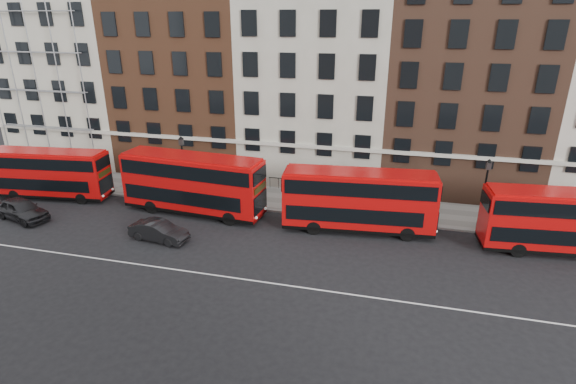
% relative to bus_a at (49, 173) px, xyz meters
% --- Properties ---
extents(ground, '(120.00, 120.00, 0.00)m').
position_rel_bus_a_xyz_m(ground, '(20.72, -6.25, -2.24)').
color(ground, black).
rests_on(ground, ground).
extents(pavement, '(80.00, 5.00, 0.15)m').
position_rel_bus_a_xyz_m(pavement, '(20.72, 4.25, -2.17)').
color(pavement, gray).
rests_on(pavement, ground).
extents(kerb, '(80.00, 0.30, 0.16)m').
position_rel_bus_a_xyz_m(kerb, '(20.72, 1.75, -2.16)').
color(kerb, gray).
rests_on(kerb, ground).
extents(road_centre_line, '(70.00, 0.12, 0.01)m').
position_rel_bus_a_xyz_m(road_centre_line, '(20.72, -8.25, -2.24)').
color(road_centre_line, white).
rests_on(road_centre_line, ground).
extents(building_terrace, '(64.00, 11.95, 22.00)m').
position_rel_bus_a_xyz_m(building_terrace, '(20.41, 11.63, 8.00)').
color(building_terrace, '#B7B19E').
rests_on(building_terrace, ground).
extents(bus_a, '(10.15, 3.53, 4.18)m').
position_rel_bus_a_xyz_m(bus_a, '(0.00, 0.00, 0.00)').
color(bus_a, '#BF090A').
rests_on(bus_a, ground).
extents(bus_b, '(11.43, 3.64, 4.72)m').
position_rel_bus_a_xyz_m(bus_b, '(13.18, 0.01, 0.29)').
color(bus_b, '#BF090A').
rests_on(bus_b, ground).
extents(bus_c, '(10.91, 3.56, 4.50)m').
position_rel_bus_a_xyz_m(bus_c, '(25.97, 0.00, 0.17)').
color(bus_c, '#BF090A').
rests_on(bus_c, ground).
extents(bus_d, '(10.33, 3.40, 4.26)m').
position_rel_bus_a_xyz_m(bus_d, '(39.23, 0.00, 0.04)').
color(bus_d, '#BF090A').
rests_on(bus_d, ground).
extents(car_rear, '(5.14, 3.11, 1.64)m').
position_rel_bus_a_xyz_m(car_rear, '(0.91, -4.37, -1.42)').
color(car_rear, '#232326').
rests_on(car_rear, ground).
extents(car_front, '(4.33, 1.95, 1.38)m').
position_rel_bus_a_xyz_m(car_front, '(12.83, -4.92, -1.55)').
color(car_front, black).
rests_on(car_front, ground).
extents(lamp_post_left, '(0.44, 0.44, 5.33)m').
position_rel_bus_a_xyz_m(lamp_post_left, '(11.16, 2.59, 0.84)').
color(lamp_post_left, black).
rests_on(lamp_post_left, pavement).
extents(lamp_post_right, '(0.44, 0.44, 5.33)m').
position_rel_bus_a_xyz_m(lamp_post_right, '(34.54, 2.05, 0.84)').
color(lamp_post_right, black).
rests_on(lamp_post_right, pavement).
extents(iron_railings, '(6.60, 0.06, 1.00)m').
position_rel_bus_a_xyz_m(iron_railings, '(20.72, 6.45, -1.59)').
color(iron_railings, black).
rests_on(iron_railings, pavement).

